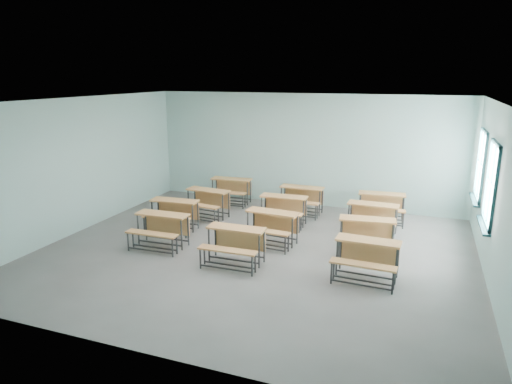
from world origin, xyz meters
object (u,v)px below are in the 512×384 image
(desk_unit_r0c0, at_px, (160,225))
(desk_unit_r0c2, at_px, (367,254))
(desk_unit_r1c2, at_px, (367,231))
(desk_unit_r3c0, at_px, (230,187))
(desk_unit_r1c0, at_px, (173,211))
(desk_unit_r3c2, at_px, (381,203))
(desk_unit_r3c1, at_px, (301,196))
(desk_unit_r2c2, at_px, (372,215))
(desk_unit_r0c1, at_px, (234,240))
(desk_unit_r1c1, at_px, (270,223))
(desk_unit_r2c1, at_px, (283,206))
(desk_unit_r2c0, at_px, (206,199))

(desk_unit_r0c0, bearing_deg, desk_unit_r0c2, -2.54)
(desk_unit_r1c2, height_order, desk_unit_r3c0, same)
(desk_unit_r0c2, relative_size, desk_unit_r1c0, 0.98)
(desk_unit_r3c0, height_order, desk_unit_r3c2, same)
(desk_unit_r0c2, relative_size, desk_unit_r3c1, 1.02)
(desk_unit_r0c0, height_order, desk_unit_r2c2, same)
(desk_unit_r0c0, bearing_deg, desk_unit_r0c1, -10.21)
(desk_unit_r1c0, xyz_separation_m, desk_unit_r1c1, (2.53, -0.07, 0.00))
(desk_unit_r0c0, bearing_deg, desk_unit_r3c2, 37.38)
(desk_unit_r2c1, bearing_deg, desk_unit_r3c1, 79.25)
(desk_unit_r0c1, xyz_separation_m, desk_unit_r2c1, (0.19, 2.66, 0.00))
(desk_unit_r2c1, height_order, desk_unit_r3c1, same)
(desk_unit_r1c2, distance_m, desk_unit_r2c1, 2.51)
(desk_unit_r1c1, height_order, desk_unit_r3c1, same)
(desk_unit_r1c2, xyz_separation_m, desk_unit_r3c1, (-2.06, 2.27, 0.00))
(desk_unit_r2c0, bearing_deg, desk_unit_r3c0, 94.11)
(desk_unit_r2c0, bearing_deg, desk_unit_r2c1, 8.90)
(desk_unit_r0c0, xyz_separation_m, desk_unit_r2c0, (-0.02, 2.29, 0.00))
(desk_unit_r0c1, xyz_separation_m, desk_unit_r3c0, (-1.85, 4.04, 0.00))
(desk_unit_r1c0, relative_size, desk_unit_r1c2, 0.98)
(desk_unit_r1c2, bearing_deg, desk_unit_r3c2, 81.60)
(desk_unit_r1c1, relative_size, desk_unit_r3c2, 1.00)
(desk_unit_r1c1, distance_m, desk_unit_r2c0, 2.58)
(desk_unit_r2c0, bearing_deg, desk_unit_r0c1, -46.79)
(desk_unit_r0c1, distance_m, desk_unit_r3c0, 4.44)
(desk_unit_r2c1, height_order, desk_unit_r3c0, same)
(desk_unit_r1c1, bearing_deg, desk_unit_r2c1, 100.41)
(desk_unit_r0c0, relative_size, desk_unit_r1c0, 0.97)
(desk_unit_r3c2, bearing_deg, desk_unit_r0c2, -93.85)
(desk_unit_r1c1, distance_m, desk_unit_r1c2, 2.10)
(desk_unit_r0c1, relative_size, desk_unit_r0c2, 0.98)
(desk_unit_r0c1, distance_m, desk_unit_r1c2, 2.84)
(desk_unit_r0c0, distance_m, desk_unit_r2c1, 3.16)
(desk_unit_r0c2, bearing_deg, desk_unit_r3c2, 93.67)
(desk_unit_r3c1, distance_m, desk_unit_r3c2, 2.13)
(desk_unit_r3c0, xyz_separation_m, desk_unit_r3c2, (4.34, -0.22, 0.00))
(desk_unit_r3c2, bearing_deg, desk_unit_r1c1, -135.88)
(desk_unit_r2c0, height_order, desk_unit_r2c2, same)
(desk_unit_r0c2, bearing_deg, desk_unit_r2c0, 154.47)
(desk_unit_r1c0, height_order, desk_unit_r3c2, same)
(desk_unit_r3c2, bearing_deg, desk_unit_r3c1, 175.93)
(desk_unit_r1c2, relative_size, desk_unit_r2c0, 1.00)
(desk_unit_r1c1, relative_size, desk_unit_r2c1, 1.03)
(desk_unit_r1c0, xyz_separation_m, desk_unit_r1c2, (4.62, 0.14, 0.00))
(desk_unit_r1c2, xyz_separation_m, desk_unit_r3c0, (-4.26, 2.53, 0.00))
(desk_unit_r0c0, relative_size, desk_unit_r3c2, 0.96)
(desk_unit_r1c0, bearing_deg, desk_unit_r2c2, 12.44)
(desk_unit_r0c1, distance_m, desk_unit_r1c0, 2.60)
(desk_unit_r0c1, bearing_deg, desk_unit_r3c0, 113.79)
(desk_unit_r0c1, height_order, desk_unit_r1c2, same)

